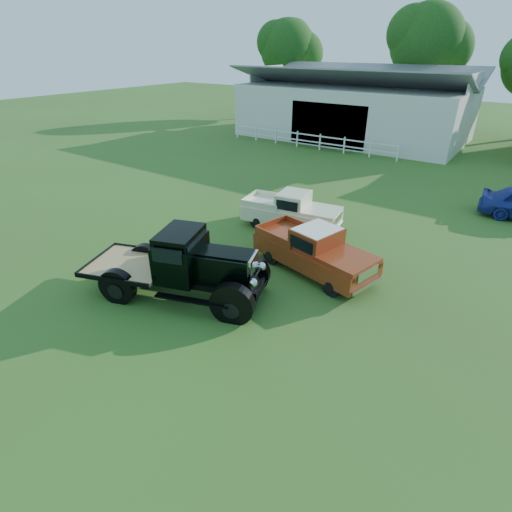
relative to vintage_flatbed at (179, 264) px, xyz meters
The scene contains 8 objects.
ground 1.94m from the vintage_flatbed, 28.68° to the left, with size 120.00×120.00×0.00m, color #3C5522.
shed_left 27.39m from the vintage_flatbed, 101.86° to the left, with size 18.80×10.20×5.60m, color beige, non-canonical shape.
fence_rail 21.79m from the vintage_flatbed, 107.69° to the left, with size 14.20×0.16×1.20m, color white, non-canonical shape.
tree_a 37.85m from the vintage_flatbed, 116.21° to the left, with size 6.30×6.30×10.50m, color black, non-canonical shape.
tree_b 35.16m from the vintage_flatbed, 94.31° to the left, with size 6.90×6.90×11.50m, color black, non-canonical shape.
vintage_flatbed is the anchor object (origin of this frame).
red_pickup 4.72m from the vintage_flatbed, 54.28° to the left, with size 4.69×1.80×1.71m, color maroon, non-canonical shape.
white_pickup 6.68m from the vintage_flatbed, 88.74° to the left, with size 4.38×1.70×1.61m, color beige, non-canonical shape.
Camera 1 is at (6.88, -8.31, 7.23)m, focal length 28.00 mm.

